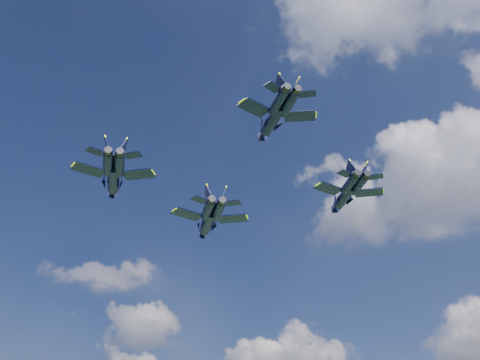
% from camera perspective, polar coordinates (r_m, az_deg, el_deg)
% --- Properties ---
extents(jet_lead, '(15.90, 15.17, 4.23)m').
position_cam_1_polar(jet_lead, '(108.20, -3.12, -4.07)').
color(jet_lead, black).
extents(jet_left, '(13.79, 13.49, 3.71)m').
position_cam_1_polar(jet_left, '(90.27, -11.92, 0.01)').
color(jet_left, black).
extents(jet_right, '(12.99, 12.74, 3.50)m').
position_cam_1_polar(jet_right, '(96.36, 9.80, -1.61)').
color(jet_right, black).
extents(jet_slot, '(12.63, 10.99, 3.24)m').
position_cam_1_polar(jet_slot, '(77.79, 3.01, 5.62)').
color(jet_slot, black).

